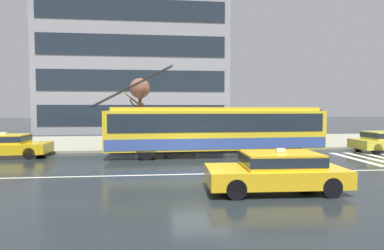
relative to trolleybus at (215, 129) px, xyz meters
The scene contains 15 objects.
ground_plane 4.22m from the trolleybus, 110.82° to the right, with size 160.00×160.00×0.00m, color #20262A.
sidewalk_slab 6.90m from the trolleybus, 101.96° to the left, with size 80.00×10.00×0.14m, color gray.
crosswalk_stripe_edge_near 7.62m from the trolleybus, 15.84° to the right, with size 0.44×4.40×0.01m, color beige.
crosswalk_stripe_inner_a 8.47m from the trolleybus, 14.15° to the right, with size 0.44×4.40×0.01m, color beige.
lane_centre_line 5.30m from the trolleybus, 106.00° to the right, with size 72.00×0.14×0.01m, color silver.
trolleybus is the anchor object (origin of this frame).
taxi_oncoming_near 7.72m from the trolleybus, 85.18° to the right, with size 4.46×1.97×1.39m.
taxi_queued_behind_bus 11.61m from the trolleybus, behind, with size 4.39×1.96×1.39m.
bus_shelter 4.42m from the trolleybus, 128.83° to the left, with size 4.23×1.50×2.51m.
pedestrian_at_shelter 5.48m from the trolleybus, 29.55° to the left, with size 1.58×1.58×1.93m.
pedestrian_approaching_curb 4.15m from the trolleybus, 130.52° to the left, with size 0.98×0.98×1.95m.
pedestrian_walking_past 4.21m from the trolleybus, 101.70° to the left, with size 0.41×0.41×1.63m.
pedestrian_waiting_by_pole 2.96m from the trolleybus, 94.31° to the left, with size 1.54×1.54×2.03m.
street_tree_bare 7.12m from the trolleybus, 133.71° to the left, with size 1.89×1.87×4.72m.
office_tower_corner_left 24.72m from the trolleybus, 106.75° to the left, with size 20.85×10.61×29.49m.
Camera 1 is at (-1.67, -13.26, 2.67)m, focal length 28.03 mm.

